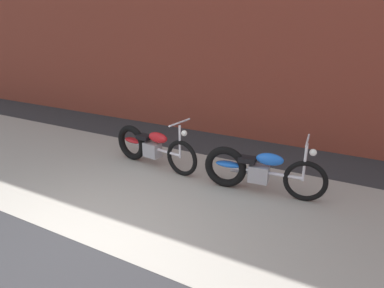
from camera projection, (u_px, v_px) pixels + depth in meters
The scene contains 5 objects.
ground_plane at pixel (80, 243), 4.32m from camera, with size 80.00×80.00×0.00m, color #2D2D30.
sidewalk_slab at pixel (157, 187), 5.76m from camera, with size 36.00×3.50×0.01m, color #9E998E.
brick_building_wall at pixel (237, 7), 7.59m from camera, with size 36.00×0.50×6.01m, color brown.
motorcycle_red at pixel (149, 146), 6.55m from camera, with size 2.00×0.63×1.03m.
motorcycle_blue at pixel (254, 170), 5.50m from camera, with size 2.00×0.58×1.03m.
Camera 1 is at (2.99, -2.50, 2.67)m, focal length 31.37 mm.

